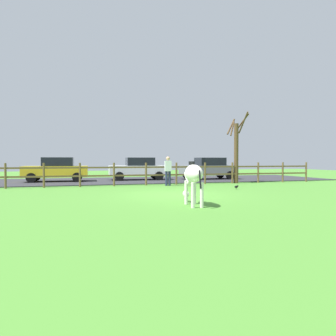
{
  "coord_description": "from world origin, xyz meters",
  "views": [
    {
      "loc": [
        -3.93,
        -12.57,
        1.47
      ],
      "look_at": [
        -0.02,
        0.87,
        1.09
      ],
      "focal_mm": 33.78,
      "sensor_mm": 36.0,
      "label": 1
    }
  ],
  "objects_px": {
    "crow_on_grass": "(236,187)",
    "parked_car_yellow": "(56,169)",
    "visitor_near_fence": "(168,170)",
    "bare_tree": "(236,149)",
    "parked_car_grey": "(209,168)",
    "zebra": "(193,177)",
    "parked_car_white": "(138,168)"
  },
  "relations": [
    {
      "from": "crow_on_grass",
      "to": "parked_car_white",
      "type": "bearing_deg",
      "value": 113.48
    },
    {
      "from": "zebra",
      "to": "crow_on_grass",
      "type": "relative_size",
      "value": 9.01
    },
    {
      "from": "parked_car_grey",
      "to": "parked_car_yellow",
      "type": "distance_m",
      "value": 10.51
    },
    {
      "from": "bare_tree",
      "to": "parked_car_yellow",
      "type": "bearing_deg",
      "value": 159.89
    },
    {
      "from": "parked_car_grey",
      "to": "visitor_near_fence",
      "type": "height_order",
      "value": "visitor_near_fence"
    },
    {
      "from": "zebra",
      "to": "parked_car_yellow",
      "type": "distance_m",
      "value": 13.12
    },
    {
      "from": "bare_tree",
      "to": "parked_car_yellow",
      "type": "distance_m",
      "value": 11.59
    },
    {
      "from": "visitor_near_fence",
      "to": "zebra",
      "type": "bearing_deg",
      "value": -100.28
    },
    {
      "from": "visitor_near_fence",
      "to": "parked_car_grey",
      "type": "bearing_deg",
      "value": 44.68
    },
    {
      "from": "zebra",
      "to": "parked_car_yellow",
      "type": "height_order",
      "value": "parked_car_yellow"
    },
    {
      "from": "crow_on_grass",
      "to": "parked_car_white",
      "type": "xyz_separation_m",
      "value": [
        -3.42,
        7.87,
        0.72
      ]
    },
    {
      "from": "zebra",
      "to": "crow_on_grass",
      "type": "height_order",
      "value": "zebra"
    },
    {
      "from": "parked_car_grey",
      "to": "parked_car_white",
      "type": "relative_size",
      "value": 0.99
    },
    {
      "from": "visitor_near_fence",
      "to": "parked_car_yellow",
      "type": "bearing_deg",
      "value": 143.02
    },
    {
      "from": "parked_car_yellow",
      "to": "parked_car_white",
      "type": "bearing_deg",
      "value": 2.68
    },
    {
      "from": "crow_on_grass",
      "to": "parked_car_yellow",
      "type": "xyz_separation_m",
      "value": [
        -8.85,
        7.61,
        0.72
      ]
    },
    {
      "from": "bare_tree",
      "to": "parked_car_grey",
      "type": "distance_m",
      "value": 3.82
    },
    {
      "from": "crow_on_grass",
      "to": "visitor_near_fence",
      "type": "relative_size",
      "value": 0.13
    },
    {
      "from": "bare_tree",
      "to": "zebra",
      "type": "height_order",
      "value": "bare_tree"
    },
    {
      "from": "parked_car_white",
      "to": "visitor_near_fence",
      "type": "distance_m",
      "value": 4.96
    },
    {
      "from": "zebra",
      "to": "parked_car_white",
      "type": "xyz_separation_m",
      "value": [
        0.63,
        12.47,
        -0.08
      ]
    },
    {
      "from": "parked_car_yellow",
      "to": "parked_car_grey",
      "type": "bearing_deg",
      "value": -2.04
    },
    {
      "from": "crow_on_grass",
      "to": "parked_car_grey",
      "type": "xyz_separation_m",
      "value": [
        1.65,
        7.24,
        0.72
      ]
    },
    {
      "from": "crow_on_grass",
      "to": "parked_car_grey",
      "type": "distance_m",
      "value": 7.46
    },
    {
      "from": "parked_car_yellow",
      "to": "visitor_near_fence",
      "type": "relative_size",
      "value": 2.48
    },
    {
      "from": "crow_on_grass",
      "to": "bare_tree",
      "type": "bearing_deg",
      "value": 61.68
    },
    {
      "from": "crow_on_grass",
      "to": "parked_car_yellow",
      "type": "distance_m",
      "value": 11.69
    },
    {
      "from": "bare_tree",
      "to": "crow_on_grass",
      "type": "height_order",
      "value": "bare_tree"
    },
    {
      "from": "bare_tree",
      "to": "parked_car_white",
      "type": "xyz_separation_m",
      "value": [
        -5.38,
        4.21,
        -1.28
      ]
    },
    {
      "from": "parked_car_yellow",
      "to": "visitor_near_fence",
      "type": "height_order",
      "value": "visitor_near_fence"
    },
    {
      "from": "bare_tree",
      "to": "parked_car_grey",
      "type": "xyz_separation_m",
      "value": [
        -0.31,
        3.58,
        -1.28
      ]
    },
    {
      "from": "zebra",
      "to": "visitor_near_fence",
      "type": "distance_m",
      "value": 7.68
    }
  ]
}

